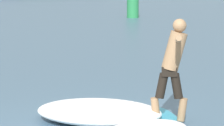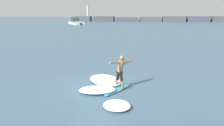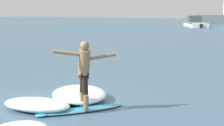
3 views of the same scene
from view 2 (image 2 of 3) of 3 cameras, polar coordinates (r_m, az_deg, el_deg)
The scene contains 8 objects.
ground_plane at distance 11.63m, azimuth -4.06°, elevation -6.38°, with size 200.00×200.00×0.00m, color #45667F.
rock_jetty_breakwater at distance 73.77m, azimuth 13.15°, elevation 11.13°, with size 58.74×4.42×5.11m.
surfboard at distance 11.34m, azimuth 1.83°, elevation -6.67°, with size 1.54×2.23×0.22m.
surfer at distance 11.01m, azimuth 2.23°, elevation -1.59°, with size 1.14×1.26×1.72m.
fishing_boat_near_jetty at distance 60.78m, azimuth -9.46°, elevation 10.52°, with size 6.02×8.78×2.57m.
wave_foam_at_tail at distance 9.33m, azimuth 1.29°, elevation -10.98°, with size 1.64×1.66×0.21m.
wave_foam_at_nose at distance 10.88m, azimuth -3.82°, elevation -7.00°, with size 1.98×1.32×0.30m.
wave_foam_beside at distance 12.23m, azimuth -1.68°, elevation -4.49°, with size 2.58×2.66×0.33m.
Camera 2 is at (1.56, -10.79, 4.05)m, focal length 35.00 mm.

